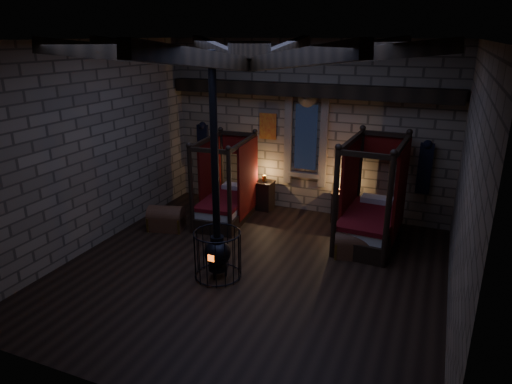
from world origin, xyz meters
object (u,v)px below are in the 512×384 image
at_px(bed_left, 227,200).
at_px(bed_right, 370,217).
at_px(stove, 217,248).
at_px(trunk_left, 166,219).
at_px(trunk_right, 354,245).

height_order(bed_left, bed_right, bed_right).
bearing_deg(stove, bed_right, 51.65).
bearing_deg(stove, bed_left, 115.22).
distance_m(bed_left, trunk_left, 1.52).
relative_size(trunk_right, stove, 0.22).
distance_m(bed_left, bed_right, 3.41).
height_order(trunk_left, trunk_right, trunk_left).
height_order(trunk_right, stove, stove).
xyz_separation_m(bed_right, stove, (-2.33, -2.68, 0.02)).
relative_size(bed_left, bed_right, 0.89).
relative_size(bed_left, trunk_left, 2.26).
xyz_separation_m(bed_left, bed_right, (3.40, 0.10, 0.06)).
xyz_separation_m(bed_left, trunk_left, (-1.02, -1.09, -0.24)).
relative_size(bed_right, trunk_right, 2.56).
height_order(bed_right, trunk_left, bed_right).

